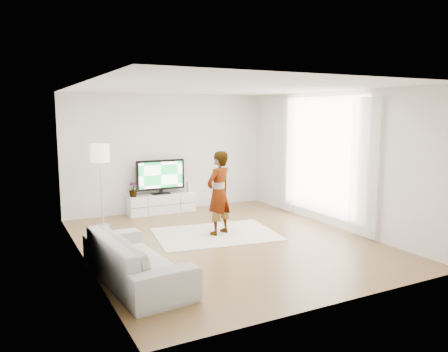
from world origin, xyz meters
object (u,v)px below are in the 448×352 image
television (161,176)px  rug (216,234)px  media_console (162,203)px  sofa (136,258)px  player (219,193)px  floor_lamp (100,157)px

television → rug: size_ratio=0.51×
media_console → sofa: 4.24m
player → floor_lamp: 2.61m
media_console → sofa: sofa is taller
media_console → rug: 2.30m
media_console → rug: size_ratio=0.69×
sofa → floor_lamp: (0.23, 3.27, 1.14)m
player → sofa: 2.69m
rug → sofa: sofa is taller
media_console → television: size_ratio=1.36×
media_console → sofa: size_ratio=0.70×
floor_lamp → media_console: bearing=21.8°
media_console → rug: bearing=-82.0°
television → sofa: size_ratio=0.51×
television → floor_lamp: size_ratio=0.68×
sofa → floor_lamp: bearing=-8.9°
rug → floor_lamp: bearing=137.7°
sofa → rug: bearing=-57.0°
television → rug: bearing=-82.1°
television → player: bearing=-80.7°
player → television: bearing=-104.2°
sofa → floor_lamp: 3.47m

